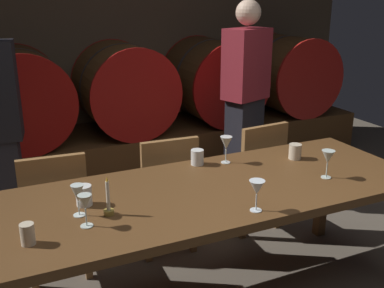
# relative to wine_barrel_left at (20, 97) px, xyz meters

# --- Properties ---
(back_wall) EXTENTS (5.81, 0.24, 2.76)m
(back_wall) POSITION_rel_wine_barrel_left_xyz_m (0.97, 0.55, 0.48)
(back_wall) COLOR brown
(back_wall) RESTS_ON ground
(barrel_shelf) EXTENTS (5.23, 0.90, 0.47)m
(barrel_shelf) POSITION_rel_wine_barrel_left_xyz_m (0.97, 0.00, -0.67)
(barrel_shelf) COLOR brown
(barrel_shelf) RESTS_ON ground
(wine_barrel_left) EXTENTS (0.88, 0.90, 0.88)m
(wine_barrel_left) POSITION_rel_wine_barrel_left_xyz_m (0.00, 0.00, 0.00)
(wine_barrel_left) COLOR #513319
(wine_barrel_left) RESTS_ON barrel_shelf
(wine_barrel_center) EXTENTS (0.88, 0.90, 0.88)m
(wine_barrel_center) POSITION_rel_wine_barrel_left_xyz_m (0.97, 0.00, 0.00)
(wine_barrel_center) COLOR brown
(wine_barrel_center) RESTS_ON barrel_shelf
(wine_barrel_right) EXTENTS (0.88, 0.90, 0.88)m
(wine_barrel_right) POSITION_rel_wine_barrel_left_xyz_m (1.96, 0.00, 0.00)
(wine_barrel_right) COLOR #513319
(wine_barrel_right) RESTS_ON barrel_shelf
(wine_barrel_far_right) EXTENTS (0.88, 0.90, 0.88)m
(wine_barrel_far_right) POSITION_rel_wine_barrel_left_xyz_m (2.92, 0.00, 0.00)
(wine_barrel_far_right) COLOR brown
(wine_barrel_far_right) RESTS_ON barrel_shelf
(dining_table) EXTENTS (2.53, 0.91, 0.76)m
(dining_table) POSITION_rel_wine_barrel_left_xyz_m (0.77, -2.25, -0.21)
(dining_table) COLOR brown
(dining_table) RESTS_ON ground
(chair_left) EXTENTS (0.43, 0.43, 0.88)m
(chair_left) POSITION_rel_wine_barrel_left_xyz_m (0.02, -1.57, -0.42)
(chair_left) COLOR olive
(chair_left) RESTS_ON ground
(chair_center) EXTENTS (0.42, 0.42, 0.88)m
(chair_center) POSITION_rel_wine_barrel_left_xyz_m (0.79, -1.56, -0.42)
(chair_center) COLOR olive
(chair_center) RESTS_ON ground
(chair_right) EXTENTS (0.43, 0.43, 0.88)m
(chair_right) POSITION_rel_wine_barrel_left_xyz_m (1.54, -1.54, -0.42)
(chair_right) COLOR olive
(chair_right) RESTS_ON ground
(guest_right) EXTENTS (0.44, 0.35, 1.75)m
(guest_right) POSITION_rel_wine_barrel_left_xyz_m (1.75, -1.01, -0.00)
(guest_right) COLOR black
(guest_right) RESTS_ON ground
(candle_center) EXTENTS (0.05, 0.05, 0.20)m
(candle_center) POSITION_rel_wine_barrel_left_xyz_m (0.19, -2.32, -0.08)
(candle_center) COLOR olive
(candle_center) RESTS_ON dining_table
(wine_glass_far_left) EXTENTS (0.06, 0.06, 0.16)m
(wine_glass_far_left) POSITION_rel_wine_barrel_left_xyz_m (0.05, -2.27, -0.03)
(wine_glass_far_left) COLOR silver
(wine_glass_far_left) RESTS_ON dining_table
(wine_glass_left) EXTENTS (0.07, 0.07, 0.16)m
(wine_glass_left) POSITION_rel_wine_barrel_left_xyz_m (0.06, -2.40, -0.02)
(wine_glass_left) COLOR silver
(wine_glass_left) RESTS_ON dining_table
(wine_glass_center) EXTENTS (0.08, 0.08, 0.16)m
(wine_glass_center) POSITION_rel_wine_barrel_left_xyz_m (0.87, -2.59, -0.02)
(wine_glass_center) COLOR white
(wine_glass_center) RESTS_ON dining_table
(wine_glass_right) EXTENTS (0.08, 0.08, 0.17)m
(wine_glass_right) POSITION_rel_wine_barrel_left_xyz_m (1.06, -1.93, -0.01)
(wine_glass_right) COLOR silver
(wine_glass_right) RESTS_ON dining_table
(wine_glass_far_right) EXTENTS (0.08, 0.08, 0.17)m
(wine_glass_far_right) POSITION_rel_wine_barrel_left_xyz_m (1.48, -2.40, -0.01)
(wine_glass_far_right) COLOR silver
(wine_glass_far_right) RESTS_ON dining_table
(cup_far_left) EXTENTS (0.06, 0.06, 0.10)m
(cup_far_left) POSITION_rel_wine_barrel_left_xyz_m (-0.20, -2.45, -0.09)
(cup_far_left) COLOR beige
(cup_far_left) RESTS_ON dining_table
(cup_center_left) EXTENTS (0.08, 0.08, 0.11)m
(cup_center_left) POSITION_rel_wine_barrel_left_xyz_m (0.10, -2.17, -0.09)
(cup_center_left) COLOR white
(cup_center_left) RESTS_ON dining_table
(cup_center_right) EXTENTS (0.08, 0.08, 0.10)m
(cup_center_right) POSITION_rel_wine_barrel_left_xyz_m (0.88, -1.88, -0.09)
(cup_center_right) COLOR white
(cup_center_right) RESTS_ON dining_table
(cup_far_right) EXTENTS (0.08, 0.08, 0.10)m
(cup_far_right) POSITION_rel_wine_barrel_left_xyz_m (1.51, -2.05, -0.09)
(cup_far_right) COLOR beige
(cup_far_right) RESTS_ON dining_table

